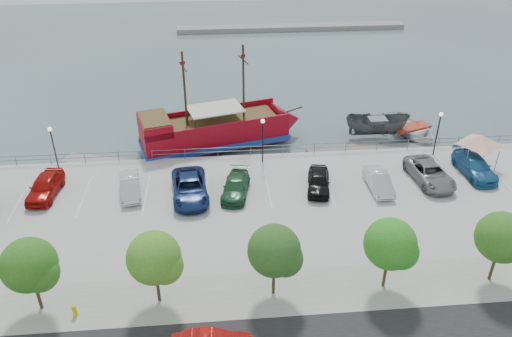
{
  "coord_description": "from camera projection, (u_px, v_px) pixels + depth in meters",
  "views": [
    {
      "loc": [
        -4.11,
        -32.66,
        22.39
      ],
      "look_at": [
        -1.0,
        2.0,
        2.0
      ],
      "focal_mm": 35.0,
      "sensor_mm": 36.0,
      "label": 1
    }
  ],
  "objects": [
    {
      "name": "parked_car_c",
      "position": [
        190.0,
        188.0,
        39.99
      ],
      "size": [
        3.3,
        6.25,
        1.68
      ],
      "primitive_type": "imported",
      "rotation": [
        0.0,
        0.0,
        0.09
      ],
      "color": "navy",
      "rests_on": "land_slab"
    },
    {
      "name": "tree_f",
      "position": [
        504.0,
        239.0,
        30.39
      ],
      "size": [
        3.3,
        3.2,
        5.0
      ],
      "color": "#473321",
      "rests_on": "sidewalk"
    },
    {
      "name": "canopy_tent",
      "position": [
        481.0,
        135.0,
        43.21
      ],
      "size": [
        4.7,
        4.7,
        3.49
      ],
      "rotation": [
        0.0,
        0.0,
        -0.13
      ],
      "color": "slate",
      "rests_on": "land_slab"
    },
    {
      "name": "parked_car_g",
      "position": [
        430.0,
        173.0,
        42.05
      ],
      "size": [
        3.13,
        5.91,
        1.58
      ],
      "primitive_type": "imported",
      "rotation": [
        0.0,
        0.0,
        0.09
      ],
      "color": "gray",
      "rests_on": "land_slab"
    },
    {
      "name": "lamp_post_left",
      "position": [
        53.0,
        141.0,
        42.41
      ],
      "size": [
        0.36,
        0.36,
        4.28
      ],
      "color": "black",
      "rests_on": "land_slab"
    },
    {
      "name": "ground",
      "position": [
        271.0,
        212.0,
        40.21
      ],
      "size": [
        160.0,
        160.0,
        0.0
      ],
      "primitive_type": "plane",
      "color": "#45595D"
    },
    {
      "name": "parked_car_h",
      "position": [
        475.0,
        166.0,
        43.06
      ],
      "size": [
        2.43,
        5.5,
        1.57
      ],
      "primitive_type": "imported",
      "rotation": [
        0.0,
        0.0,
        0.04
      ],
      "color": "#215D8F",
      "rests_on": "land_slab"
    },
    {
      "name": "sidewalk",
      "position": [
        289.0,
        292.0,
        31.1
      ],
      "size": [
        100.0,
        4.0,
        0.05
      ],
      "primitive_type": "cube",
      "color": "gray",
      "rests_on": "land_slab"
    },
    {
      "name": "lamp_post_right",
      "position": [
        439.0,
        126.0,
        45.04
      ],
      "size": [
        0.36,
        0.36,
        4.28
      ],
      "color": "black",
      "rests_on": "land_slab"
    },
    {
      "name": "pirate_ship",
      "position": [
        226.0,
        129.0,
        49.4
      ],
      "size": [
        16.97,
        8.69,
        10.51
      ],
      "rotation": [
        0.0,
        0.0,
        0.27
      ],
      "color": "maroon",
      "rests_on": "ground"
    },
    {
      "name": "parked_car_d",
      "position": [
        236.0,
        187.0,
        40.41
      ],
      "size": [
        2.9,
        5.1,
        1.39
      ],
      "primitive_type": "imported",
      "rotation": [
        0.0,
        0.0,
        -0.21
      ],
      "color": "#204D2B",
      "rests_on": "land_slab"
    },
    {
      "name": "dock_west",
      "position": [
        98.0,
        163.0,
        46.84
      ],
      "size": [
        6.85,
        3.92,
        0.38
      ],
      "primitive_type": "cube",
      "rotation": [
        0.0,
        0.0,
        -0.33
      ],
      "color": "gray",
      "rests_on": "ground"
    },
    {
      "name": "speedboat",
      "position": [
        411.0,
        131.0,
        51.6
      ],
      "size": [
        6.59,
        7.69,
        1.34
      ],
      "primitive_type": "imported",
      "rotation": [
        0.0,
        0.0,
        0.35
      ],
      "color": "white",
      "rests_on": "ground"
    },
    {
      "name": "tree_b",
      "position": [
        32.0,
        267.0,
        28.23
      ],
      "size": [
        3.3,
        3.2,
        5.0
      ],
      "color": "#473321",
      "rests_on": "sidewalk"
    },
    {
      "name": "parked_car_b",
      "position": [
        130.0,
        186.0,
        40.43
      ],
      "size": [
        2.24,
        4.6,
        1.45
      ],
      "primitive_type": "imported",
      "rotation": [
        0.0,
        0.0,
        0.16
      ],
      "color": "silver",
      "rests_on": "land_slab"
    },
    {
      "name": "dock_east",
      "position": [
        414.0,
        149.0,
        49.2
      ],
      "size": [
        6.62,
        1.97,
        0.38
      ],
      "primitive_type": "cube",
      "rotation": [
        0.0,
        0.0,
        -0.01
      ],
      "color": "slate",
      "rests_on": "ground"
    },
    {
      "name": "parked_car_a",
      "position": [
        45.0,
        186.0,
        40.2
      ],
      "size": [
        2.4,
        5.06,
        1.67
      ],
      "primitive_type": "imported",
      "rotation": [
        0.0,
        0.0,
        -0.09
      ],
      "color": "#A00E09",
      "rests_on": "land_slab"
    },
    {
      "name": "tree_e",
      "position": [
        393.0,
        246.0,
        29.85
      ],
      "size": [
        3.3,
        3.2,
        5.0
      ],
      "color": "#473321",
      "rests_on": "sidewalk"
    },
    {
      "name": "fire_hydrant",
      "position": [
        74.0,
        310.0,
        29.21
      ],
      "size": [
        0.28,
        0.28,
        0.8
      ],
      "rotation": [
        0.0,
        0.0,
        0.35
      ],
      "color": "#CEBE00",
      "rests_on": "sidewalk"
    },
    {
      "name": "parked_car_e",
      "position": [
        319.0,
        181.0,
        41.02
      ],
      "size": [
        2.65,
        4.77,
        1.53
      ],
      "primitive_type": "imported",
      "rotation": [
        0.0,
        0.0,
        -0.19
      ],
      "color": "black",
      "rests_on": "land_slab"
    },
    {
      "name": "far_shore",
      "position": [
        291.0,
        27.0,
        88.04
      ],
      "size": [
        40.0,
        3.0,
        0.8
      ],
      "primitive_type": "cube",
      "color": "gray",
      "rests_on": "ground"
    },
    {
      "name": "seawall_railing",
      "position": [
        261.0,
        150.0,
        46.14
      ],
      "size": [
        50.0,
        0.06,
        1.0
      ],
      "color": "#5A5D61",
      "rests_on": "land_slab"
    },
    {
      "name": "tree_c",
      "position": [
        157.0,
        260.0,
        28.77
      ],
      "size": [
        3.3,
        3.2,
        5.0
      ],
      "color": "#473321",
      "rests_on": "sidewalk"
    },
    {
      "name": "patrol_boat",
      "position": [
        377.0,
        127.0,
        50.99
      ],
      "size": [
        6.66,
        3.31,
        2.47
      ],
      "primitive_type": "imported",
      "rotation": [
        0.0,
        0.0,
        1.42
      ],
      "color": "#464A4C",
      "rests_on": "ground"
    },
    {
      "name": "dock_mid",
      "position": [
        346.0,
        152.0,
        48.66
      ],
      "size": [
        7.68,
        3.13,
        0.43
      ],
      "primitive_type": "cube",
      "rotation": [
        0.0,
        0.0,
        0.14
      ],
      "color": "slate",
      "rests_on": "ground"
    },
    {
      "name": "parked_car_f",
      "position": [
        379.0,
        181.0,
        41.09
      ],
      "size": [
        1.6,
        4.41,
        1.45
      ],
      "primitive_type": "imported",
      "rotation": [
        0.0,
        0.0,
        0.02
      ],
      "color": "silver",
      "rests_on": "land_slab"
    },
    {
      "name": "lamp_post_mid",
      "position": [
        263.0,
        133.0,
        43.8
      ],
      "size": [
        0.36,
        0.36,
        4.28
      ],
      "color": "black",
      "rests_on": "land_slab"
    },
    {
      "name": "tree_d",
      "position": [
        277.0,
        253.0,
        29.31
      ],
      "size": [
        3.3,
        3.2,
        5.0
      ],
      "color": "#473321",
      "rests_on": "sidewalk"
    }
  ]
}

